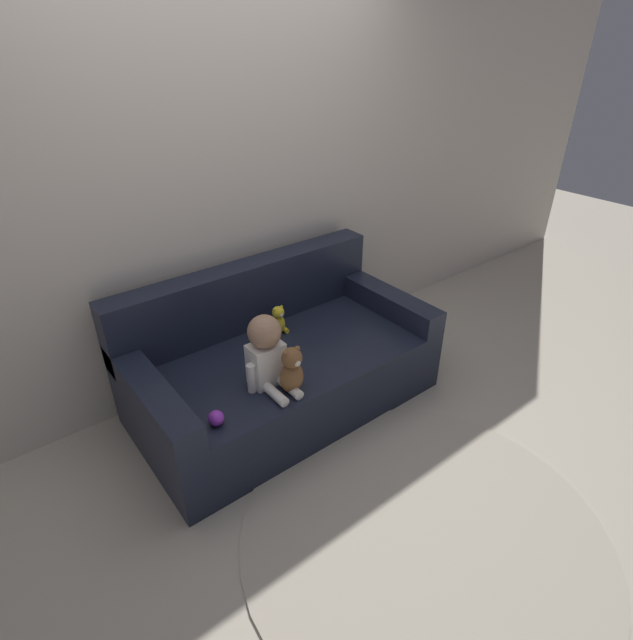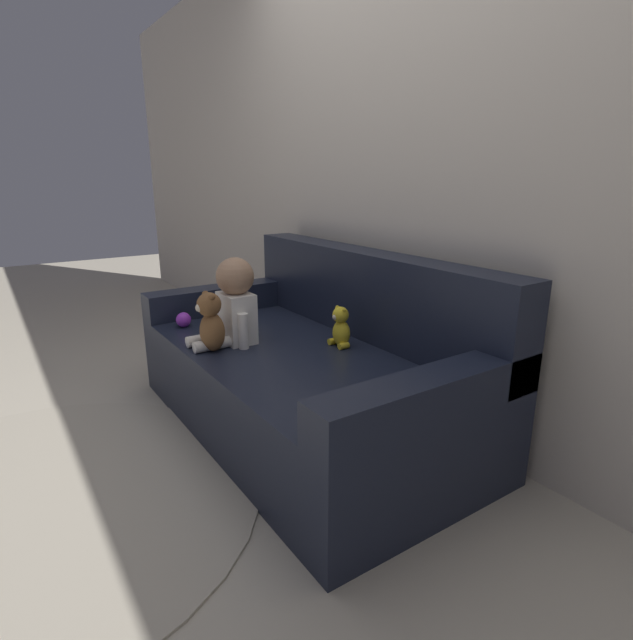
{
  "view_description": "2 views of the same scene",
  "coord_description": "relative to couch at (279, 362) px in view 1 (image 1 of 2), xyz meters",
  "views": [
    {
      "loc": [
        -1.39,
        -2.09,
        2.09
      ],
      "look_at": [
        0.17,
        -0.1,
        0.6
      ],
      "focal_mm": 28.0,
      "sensor_mm": 36.0,
      "label": 1
    },
    {
      "loc": [
        1.88,
        -1.17,
        1.19
      ],
      "look_at": [
        0.18,
        -0.03,
        0.59
      ],
      "focal_mm": 28.0,
      "sensor_mm": 36.0,
      "label": 2
    }
  ],
  "objects": [
    {
      "name": "teddy_bear_brown",
      "position": [
        -0.19,
        -0.42,
        0.26
      ],
      "size": [
        0.13,
        0.13,
        0.28
      ],
      "color": "brown",
      "rests_on": "couch"
    },
    {
      "name": "wall_back",
      "position": [
        0.0,
        0.51,
        1.02
      ],
      "size": [
        8.0,
        0.05,
        2.6
      ],
      "color": "beige",
      "rests_on": "ground_plane"
    },
    {
      "name": "floor_rug",
      "position": [
        -0.04,
        -1.26,
        -0.28
      ],
      "size": [
        1.75,
        1.75,
        0.01
      ],
      "color": "#B2A893",
      "rests_on": "ground_plane"
    },
    {
      "name": "couch",
      "position": [
        0.0,
        0.0,
        0.0
      ],
      "size": [
        1.82,
        0.96,
        0.83
      ],
      "color": "black",
      "rests_on": "ground_plane"
    },
    {
      "name": "person_baby",
      "position": [
        -0.25,
        -0.28,
        0.32
      ],
      "size": [
        0.27,
        0.33,
        0.41
      ],
      "color": "white",
      "rests_on": "couch"
    },
    {
      "name": "toy_ball",
      "position": [
        -0.64,
        -0.4,
        0.17
      ],
      "size": [
        0.08,
        0.08,
        0.08
      ],
      "color": "purple",
      "rests_on": "couch"
    },
    {
      "name": "ground_plane",
      "position": [
        0.0,
        -0.06,
        -0.28
      ],
      "size": [
        12.0,
        12.0,
        0.0
      ],
      "primitive_type": "plane",
      "color": "#B7AD99"
    },
    {
      "name": "plush_toy_side",
      "position": [
        0.08,
        0.11,
        0.22
      ],
      "size": [
        0.11,
        0.09,
        0.19
      ],
      "color": "yellow",
      "rests_on": "couch"
    }
  ]
}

